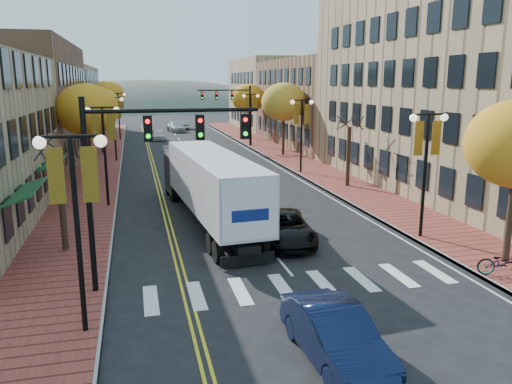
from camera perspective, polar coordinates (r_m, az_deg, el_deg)
ground at (r=17.41m, az=7.22°, el=-13.04°), size 200.00×200.00×0.00m
sidewalk_left at (r=47.80m, az=-17.49°, el=3.04°), size 4.00×85.00×0.15m
sidewalk_right at (r=49.93m, az=3.61°, el=3.98°), size 4.00×85.00×0.15m
building_left_mid at (r=51.88m, az=-26.61°, el=9.05°), size 12.00×24.00×11.00m
building_left_far at (r=76.49m, az=-22.53°, el=9.56°), size 12.00×26.00×9.50m
building_right_near at (r=39.07m, az=25.17°, el=11.40°), size 15.00×28.00×15.00m
building_right_mid at (r=61.65m, az=9.58°, el=10.06°), size 15.00×24.00×10.00m
building_right_far at (r=82.30m, az=3.45°, el=11.14°), size 15.00×20.00×11.00m
tree_left_a at (r=23.44m, az=-21.30°, el=-1.25°), size 0.28×0.28×4.20m
tree_left_b at (r=38.80m, az=-18.75°, el=8.87°), size 4.48×4.48×7.21m
tree_left_c at (r=54.76m, az=-17.38°, el=9.44°), size 4.16×4.16×6.69m
tree_left_d at (r=72.71m, az=-16.60°, el=10.55°), size 4.61×4.61×7.42m
tree_right_b at (r=36.19m, az=10.51°, el=4.01°), size 0.28×0.28×4.20m
tree_right_c at (r=50.85m, az=3.18°, el=10.23°), size 4.48×4.48×7.21m
tree_right_d at (r=66.32m, az=-0.91°, el=10.65°), size 4.35×4.35×7.00m
lamp_left_a at (r=15.06m, az=-20.00°, el=-0.48°), size 1.96×0.36×6.05m
lamp_left_b at (r=30.83m, az=-17.00°, el=6.05°), size 1.96×0.36×6.05m
lamp_left_c at (r=48.75m, az=-15.94°, el=8.32°), size 1.96×0.36×6.05m
lamp_left_d at (r=66.71m, az=-15.45°, el=9.36°), size 1.96×0.36×6.05m
lamp_right_a at (r=24.73m, az=18.90°, el=4.44°), size 1.96×0.36×6.05m
lamp_right_b at (r=40.96m, az=5.24°, el=8.02°), size 1.96×0.36×6.05m
lamp_right_c at (r=58.24m, az=-0.58°, el=9.40°), size 1.96×0.36×6.05m
traffic_mast_near at (r=17.80m, az=-12.69°, el=3.95°), size 6.10×0.35×7.00m
traffic_mast_far at (r=57.78m, az=-2.57°, el=9.99°), size 6.10×0.34×7.00m
semi_truck at (r=26.83m, az=-5.56°, el=1.23°), size 3.67×15.57×3.85m
navy_sedan at (r=14.24m, az=9.05°, el=-15.82°), size 1.84×4.71×1.53m
black_suv at (r=23.70m, az=3.26°, el=-4.05°), size 2.99×5.48×1.46m
car_far_white at (r=66.26m, az=-11.16°, el=6.42°), size 1.79×4.10×1.37m
car_far_silver at (r=77.12m, az=-9.13°, el=7.38°), size 2.80×5.44×1.51m
car_far_oncoming at (r=81.09m, az=-8.14°, el=7.59°), size 1.90×4.11×1.30m
bicycle at (r=21.59m, az=26.44°, el=-7.28°), size 2.03×1.36×1.01m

